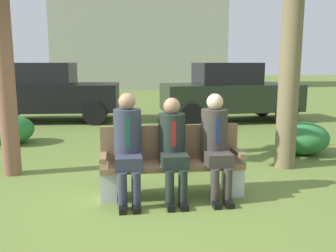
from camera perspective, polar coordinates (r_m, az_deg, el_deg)
The scene contains 11 objects.
ground_plane at distance 4.52m, azimuth -3.02°, elevation -12.31°, with size 80.00×80.00×0.00m, color olive.
park_bench at distance 4.73m, azimuth 0.56°, elevation -5.88°, with size 1.81×0.44×0.90m.
seated_man_left at distance 4.49m, azimuth -6.29°, elevation -2.49°, with size 0.34×0.72×1.34m.
seated_man_middle at distance 4.54m, azimuth 0.75°, elevation -2.73°, with size 0.34×0.72×1.27m.
seated_man_right at distance 4.65m, azimuth 7.48°, elevation -2.22°, with size 0.34×0.72×1.32m.
shrub_near_bench at distance 6.11m, azimuth 3.58°, elevation -3.58°, with size 0.89×0.82×0.56m, color #226736.
shrub_mid_lawn at distance 8.36m, azimuth -23.45°, elevation -0.50°, with size 0.98×0.90×0.61m, color #297833.
shrub_far_lawn at distance 7.28m, azimuth 20.31°, elevation -1.78°, with size 0.97×0.89×0.60m, color #2D7637.
parked_car_near at distance 11.08m, azimuth -18.21°, elevation 5.01°, with size 3.99×1.91×1.68m.
parked_car_far at distance 10.70m, azimuth 9.61°, elevation 5.21°, with size 3.98×1.89×1.68m.
building_backdrop at distance 25.47m, azimuth -4.69°, elevation 16.03°, with size 11.25×6.30×8.70m.
Camera 1 is at (-0.33, -4.16, 1.72)m, focal length 39.02 mm.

